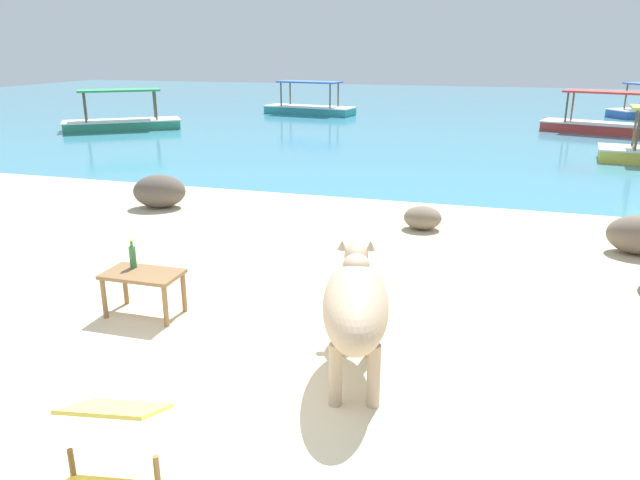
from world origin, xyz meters
TOP-DOWN VIEW (x-y plane):
  - sand_beach at (0.00, 0.00)m, footprint 18.00×14.00m
  - water_surface at (0.00, 22.00)m, footprint 60.00×36.00m
  - cow at (1.22, 1.13)m, footprint 0.82×1.77m
  - low_bench_table at (-1.07, 1.67)m, footprint 0.76×0.44m
  - bottle at (-1.23, 1.77)m, footprint 0.07×0.07m
  - deck_chair_near at (0.21, -0.72)m, footprint 0.66×0.85m
  - shore_rock_large at (1.22, 5.45)m, footprint 0.58×0.50m
  - shore_rock_medium at (-3.16, 5.46)m, footprint 1.01×0.85m
  - shore_rock_small at (4.05, 5.14)m, footprint 0.82×0.61m
  - boat_teal at (-5.17, 20.18)m, footprint 3.81×1.72m
  - boat_red at (5.33, 17.55)m, footprint 3.85×2.25m
  - boat_green at (-9.63, 13.97)m, footprint 3.66×3.07m

SIDE VIEW (x-z plane):
  - water_surface at x=0.00m, z-range -0.01..0.01m
  - sand_beach at x=0.00m, z-range 0.00..0.04m
  - shore_rock_large at x=1.22m, z-range 0.04..0.38m
  - boat_teal at x=-5.17m, z-range -0.35..0.94m
  - boat_red at x=5.33m, z-range -0.35..0.94m
  - boat_green at x=-9.63m, z-range -0.35..0.94m
  - shore_rock_small at x=4.05m, z-range 0.04..0.55m
  - shore_rock_medium at x=-3.16m, z-range 0.04..0.59m
  - low_bench_table at x=-1.07m, z-range 0.19..0.64m
  - deck_chair_near at x=0.21m, z-range 0.08..0.77m
  - bottle at x=-1.23m, z-range 0.46..0.76m
  - cow at x=1.22m, z-range 0.20..1.18m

